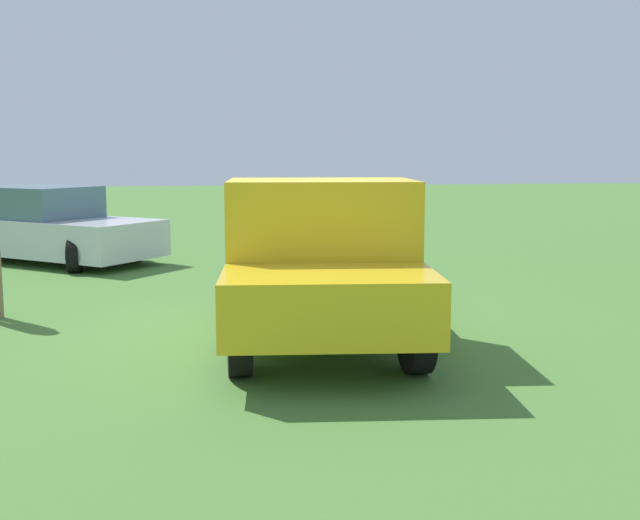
{
  "coord_description": "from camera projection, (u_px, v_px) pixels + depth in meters",
  "views": [
    {
      "loc": [
        8.76,
        -1.06,
        2.1
      ],
      "look_at": [
        0.33,
        0.16,
        0.9
      ],
      "focal_mm": 43.06,
      "sensor_mm": 36.0,
      "label": 1
    }
  ],
  "objects": [
    {
      "name": "ground_plane",
      "position": [
        303.0,
        332.0,
        9.03
      ],
      "size": [
        80.0,
        80.0,
        0.0
      ],
      "primitive_type": "plane",
      "color": "#477533"
    },
    {
      "name": "sedan_near",
      "position": [
        46.0,
        228.0,
        14.8
      ],
      "size": [
        4.2,
        4.71,
        1.45
      ],
      "rotation": [
        0.0,
        0.0,
        0.92
      ],
      "color": "black",
      "rests_on": "ground_plane"
    },
    {
      "name": "pickup_truck",
      "position": [
        321.0,
        258.0,
        8.49
      ],
      "size": [
        4.61,
        2.37,
        1.81
      ],
      "rotation": [
        0.0,
        0.0,
        3.05
      ],
      "color": "black",
      "rests_on": "ground_plane"
    }
  ]
}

